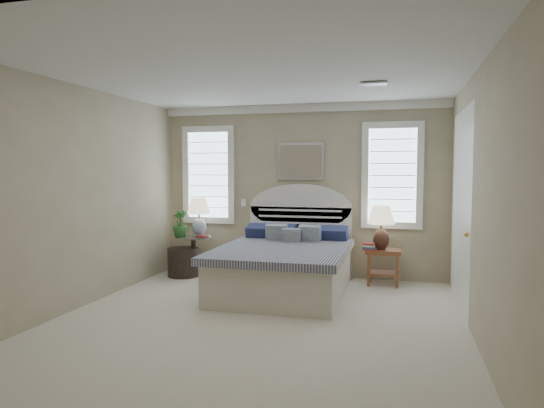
{
  "coord_description": "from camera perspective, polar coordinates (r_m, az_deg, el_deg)",
  "views": [
    {
      "loc": [
        1.51,
        -5.02,
        1.68
      ],
      "look_at": [
        -0.08,
        1.0,
        1.24
      ],
      "focal_mm": 32.0,
      "sensor_mm": 36.0,
      "label": 1
    }
  ],
  "objects": [
    {
      "name": "floor",
      "position": [
        5.51,
        -1.91,
        -13.75
      ],
      "size": [
        4.5,
        5.0,
        0.01
      ],
      "primitive_type": "cube",
      "color": "beige",
      "rests_on": "ground"
    },
    {
      "name": "ceiling",
      "position": [
        5.34,
        -1.98,
        15.02
      ],
      "size": [
        4.5,
        5.0,
        0.01
      ],
      "primitive_type": "cube",
      "color": "silver",
      "rests_on": "wall_back"
    },
    {
      "name": "wall_back",
      "position": [
        7.68,
        3.42,
        1.54
      ],
      "size": [
        4.5,
        0.02,
        2.7
      ],
      "primitive_type": "cube",
      "color": "tan",
      "rests_on": "floor"
    },
    {
      "name": "wall_left",
      "position": [
        6.28,
        -22.01,
        0.71
      ],
      "size": [
        0.02,
        5.0,
        2.7
      ],
      "primitive_type": "cube",
      "color": "tan",
      "rests_on": "floor"
    },
    {
      "name": "wall_right",
      "position": [
        5.09,
        23.12,
        -0.02
      ],
      "size": [
        0.02,
        5.0,
        2.7
      ],
      "primitive_type": "cube",
      "color": "tan",
      "rests_on": "floor"
    },
    {
      "name": "crown_molding",
      "position": [
        7.69,
        3.4,
        11.17
      ],
      "size": [
        4.5,
        0.08,
        0.12
      ],
      "primitive_type": "cube",
      "color": "white",
      "rests_on": "wall_back"
    },
    {
      "name": "hvac_vent",
      "position": [
        5.92,
        11.91,
        13.66
      ],
      "size": [
        0.3,
        0.2,
        0.02
      ],
      "primitive_type": "cube",
      "color": "#B2B2B2",
      "rests_on": "ceiling"
    },
    {
      "name": "switch_plate",
      "position": [
        7.92,
        -3.36,
        0.17
      ],
      "size": [
        0.08,
        0.01,
        0.12
      ],
      "primitive_type": "cube",
      "color": "white",
      "rests_on": "wall_back"
    },
    {
      "name": "window_left",
      "position": [
        8.1,
        -7.43,
        3.41
      ],
      "size": [
        0.9,
        0.06,
        1.6
      ],
      "primitive_type": "cube",
      "color": "silver",
      "rests_on": "wall_back"
    },
    {
      "name": "window_right",
      "position": [
        7.5,
        13.96,
        3.28
      ],
      "size": [
        0.9,
        0.06,
        1.6
      ],
      "primitive_type": "cube",
      "color": "silver",
      "rests_on": "wall_back"
    },
    {
      "name": "painting",
      "position": [
        7.63,
        3.38,
        5.06
      ],
      "size": [
        0.74,
        0.04,
        0.58
      ],
      "primitive_type": "cube",
      "color": "silver",
      "rests_on": "wall_back"
    },
    {
      "name": "closet_door",
      "position": [
        6.28,
        21.32,
        -0.64
      ],
      "size": [
        0.02,
        1.8,
        2.4
      ],
      "primitive_type": "cube",
      "color": "white",
      "rests_on": "floor"
    },
    {
      "name": "bed",
      "position": [
        6.78,
        1.64,
        -7.0
      ],
      "size": [
        1.72,
        2.28,
        1.47
      ],
      "color": "silver",
      "rests_on": "floor"
    },
    {
      "name": "side_table_left",
      "position": [
        7.85,
        -9.22,
        -5.53
      ],
      "size": [
        0.56,
        0.56,
        0.63
      ],
      "color": "black",
      "rests_on": "floor"
    },
    {
      "name": "nightstand_right",
      "position": [
        7.29,
        12.97,
        -6.32
      ],
      "size": [
        0.5,
        0.4,
        0.53
      ],
      "color": "brown",
      "rests_on": "floor"
    },
    {
      "name": "floor_pot",
      "position": [
        7.86,
        -10.39,
        -6.74
      ],
      "size": [
        0.57,
        0.57,
        0.45
      ],
      "primitive_type": "cylinder",
      "rotation": [
        0.0,
        0.0,
        0.18
      ],
      "color": "black",
      "rests_on": "floor"
    },
    {
      "name": "lamp_left",
      "position": [
        7.84,
        -8.59,
        -0.98
      ],
      "size": [
        0.45,
        0.45,
        0.62
      ],
      "rotation": [
        0.0,
        0.0,
        -0.21
      ],
      "color": "silver",
      "rests_on": "side_table_left"
    },
    {
      "name": "lamp_right",
      "position": [
        7.19,
        12.73,
        -2.12
      ],
      "size": [
        0.5,
        0.5,
        0.65
      ],
      "rotation": [
        0.0,
        0.0,
        0.33
      ],
      "color": "black",
      "rests_on": "nightstand_right"
    },
    {
      "name": "potted_plant",
      "position": [
        7.78,
        -10.79,
        -2.25
      ],
      "size": [
        0.26,
        0.26,
        0.42
      ],
      "primitive_type": "imported",
      "rotation": [
        0.0,
        0.0,
        -0.11
      ],
      "color": "#3A712D",
      "rests_on": "side_table_left"
    },
    {
      "name": "books_left",
      "position": [
        7.71,
        -8.19,
        -3.77
      ],
      "size": [
        0.17,
        0.12,
        0.02
      ],
      "rotation": [
        0.0,
        0.0,
        -0.0
      ],
      "color": "maroon",
      "rests_on": "side_table_left"
    },
    {
      "name": "books_right",
      "position": [
        7.12,
        11.34,
        -4.98
      ],
      "size": [
        0.19,
        0.14,
        0.1
      ],
      "rotation": [
        0.0,
        0.0,
        0.05
      ],
      "color": "maroon",
      "rests_on": "nightstand_right"
    }
  ]
}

